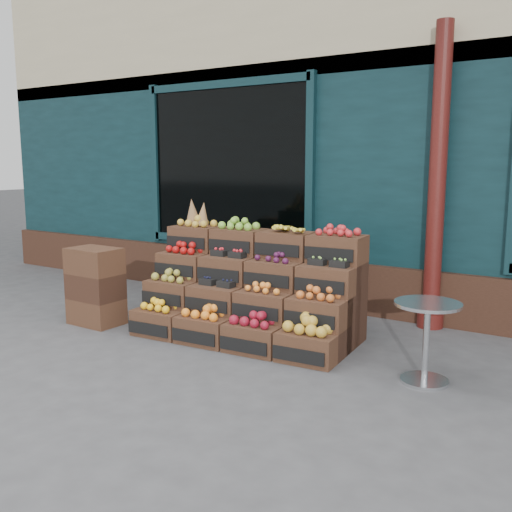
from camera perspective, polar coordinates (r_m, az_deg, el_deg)
The scene contains 6 objects.
ground at distance 5.28m, azimuth -2.32°, elevation -10.41°, with size 60.00×60.00×0.00m, color #444447.
shop_facade at distance 9.62m, azimuth 15.78°, elevation 12.72°, with size 12.00×6.24×4.80m.
crate_display at distance 5.91m, azimuth -0.51°, elevation -3.91°, with size 2.28×1.23×1.38m.
spare_crates at distance 6.56m, azimuth -15.76°, elevation -2.93°, with size 0.58×0.40×0.85m.
bistro_table at distance 4.85m, azimuth 16.69°, elevation -7.37°, with size 0.54×0.54×0.67m.
shopkeeper at distance 8.52m, azimuth -2.20°, elevation 4.23°, with size 0.74×0.49×2.03m, color #1B601D.
Camera 1 is at (2.85, -4.06, 1.79)m, focal length 40.00 mm.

